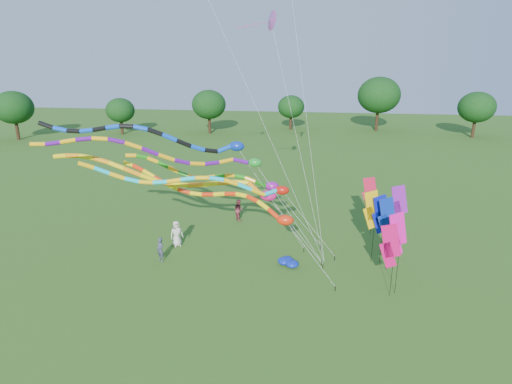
# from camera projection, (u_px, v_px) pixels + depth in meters

# --- Properties ---
(ground) EXTENTS (160.00, 160.00, 0.00)m
(ground) POSITION_uv_depth(u_px,v_px,m) (277.00, 297.00, 22.77)
(ground) COLOR #275817
(ground) RESTS_ON ground
(tree_ring) EXTENTS (119.71, 119.83, 9.58)m
(tree_ring) POSITION_uv_depth(u_px,v_px,m) (288.00, 183.00, 23.96)
(tree_ring) COLOR #382314
(tree_ring) RESTS_ON ground
(tube_kite_red) EXTENTS (13.35, 4.37, 6.38)m
(tube_kite_red) POSITION_uv_depth(u_px,v_px,m) (223.00, 198.00, 25.30)
(tube_kite_red) COLOR black
(tube_kite_red) RESTS_ON ground
(tube_kite_orange) EXTENTS (16.14, 1.35, 7.37)m
(tube_kite_orange) POSITION_uv_depth(u_px,v_px,m) (187.00, 180.00, 25.34)
(tube_kite_orange) COLOR black
(tube_kite_orange) RESTS_ON ground
(tube_kite_purple) EXTENTS (14.90, 4.27, 9.02)m
(tube_kite_purple) POSITION_uv_depth(u_px,v_px,m) (172.00, 154.00, 22.77)
(tube_kite_purple) COLOR black
(tube_kite_purple) RESTS_ON ground
(tube_kite_blue) EXTENTS (15.01, 3.30, 9.25)m
(tube_kite_blue) POSITION_uv_depth(u_px,v_px,m) (166.00, 138.00, 24.75)
(tube_kite_blue) COLOR black
(tube_kite_blue) RESTS_ON ground
(tube_kite_cyan) EXTENTS (13.85, 4.05, 7.39)m
(tube_kite_cyan) POSITION_uv_depth(u_px,v_px,m) (209.00, 183.00, 24.00)
(tube_kite_cyan) COLOR black
(tube_kite_cyan) RESTS_ON ground
(tube_kite_green) EXTENTS (12.68, 1.11, 6.74)m
(tube_kite_green) POSITION_uv_depth(u_px,v_px,m) (220.00, 176.00, 27.73)
(tube_kite_green) COLOR black
(tube_kite_green) RESTS_ON ground
(delta_kite_high_c) EXTENTS (6.20, 5.53, 15.44)m
(delta_kite_high_c) POSITION_uv_depth(u_px,v_px,m) (271.00, 21.00, 26.79)
(delta_kite_high_c) COLOR black
(delta_kite_high_c) RESTS_ON ground
(banner_pole_violet) EXTENTS (1.16, 0.21, 4.85)m
(banner_pole_violet) POSITION_uv_depth(u_px,v_px,m) (399.00, 204.00, 26.21)
(banner_pole_violet) COLOR black
(banner_pole_violet) RESTS_ON ground
(banner_pole_blue_b) EXTENTS (1.15, 0.36, 4.61)m
(banner_pole_blue_b) POSITION_uv_depth(u_px,v_px,m) (387.00, 218.00, 24.74)
(banner_pole_blue_b) COLOR black
(banner_pole_blue_b) RESTS_ON ground
(banner_pole_magenta_a) EXTENTS (1.16, 0.09, 4.15)m
(banner_pole_magenta_a) POSITION_uv_depth(u_px,v_px,m) (390.00, 246.00, 22.10)
(banner_pole_magenta_a) COLOR black
(banner_pole_magenta_a) RESTS_ON ground
(banner_pole_orange) EXTENTS (1.15, 0.35, 4.70)m
(banner_pole_orange) POSITION_uv_depth(u_px,v_px,m) (372.00, 210.00, 25.71)
(banner_pole_orange) COLOR black
(banner_pole_orange) RESTS_ON ground
(banner_pole_red) EXTENTS (1.15, 0.35, 4.32)m
(banner_pole_red) POSITION_uv_depth(u_px,v_px,m) (370.00, 194.00, 29.90)
(banner_pole_red) COLOR black
(banner_pole_red) RESTS_ON ground
(banner_pole_blue_a) EXTENTS (1.11, 0.50, 4.47)m
(banner_pole_blue_a) POSITION_uv_depth(u_px,v_px,m) (380.00, 215.00, 25.60)
(banner_pole_blue_a) COLOR black
(banner_pole_blue_a) RESTS_ON ground
(banner_pole_magenta_b) EXTENTS (1.11, 0.49, 4.72)m
(banner_pole_magenta_b) POSITION_uv_depth(u_px,v_px,m) (397.00, 235.00, 22.10)
(banner_pole_magenta_b) COLOR black
(banner_pole_magenta_b) RESTS_ON ground
(blue_nylon_heap) EXTENTS (1.17, 1.41, 0.41)m
(blue_nylon_heap) POSITION_uv_depth(u_px,v_px,m) (291.00, 263.00, 26.15)
(blue_nylon_heap) COLOR #0D25AD
(blue_nylon_heap) RESTS_ON ground
(person_a) EXTENTS (1.03, 0.96, 1.78)m
(person_a) POSITION_uv_depth(u_px,v_px,m) (177.00, 234.00, 28.72)
(person_a) COLOR beige
(person_a) RESTS_ON ground
(person_b) EXTENTS (0.67, 0.62, 1.54)m
(person_b) POSITION_uv_depth(u_px,v_px,m) (160.00, 250.00, 26.60)
(person_b) COLOR #3A3E52
(person_b) RESTS_ON ground
(person_c) EXTENTS (0.99, 1.03, 1.68)m
(person_c) POSITION_uv_depth(u_px,v_px,m) (239.00, 210.00, 33.32)
(person_c) COLOR maroon
(person_c) RESTS_ON ground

